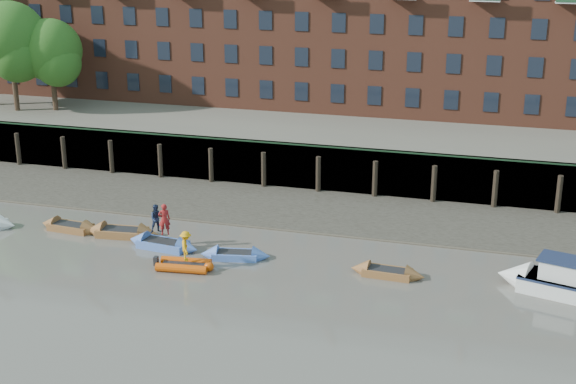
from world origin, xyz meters
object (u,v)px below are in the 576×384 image
at_px(person_rower_a, 164,219).
at_px(person_rib_crew, 186,246).
at_px(rowboat_3, 163,244).
at_px(rowboat_6, 387,272).
at_px(rib_tender, 186,265).
at_px(motor_launch, 549,280).
at_px(person_rower_b, 157,219).
at_px(rowboat_2, 122,232).
at_px(rowboat_1, 71,227).
at_px(rowboat_4, 235,255).

height_order(person_rower_a, person_rib_crew, person_rower_a).
relative_size(rowboat_3, rowboat_6, 1.14).
xyz_separation_m(rib_tender, motor_launch, (18.90, 2.52, 0.40)).
relative_size(rowboat_3, person_rower_b, 2.73).
bearing_deg(person_rib_crew, rowboat_2, 34.85).
bearing_deg(rowboat_3, motor_launch, 6.74).
bearing_deg(rowboat_6, rowboat_2, 178.22).
bearing_deg(motor_launch, rowboat_3, 15.32).
xyz_separation_m(rowboat_1, rowboat_6, (19.81, -1.35, -0.01)).
relative_size(rowboat_1, rowboat_6, 1.06).
distance_m(rowboat_6, motor_launch, 8.23).
bearing_deg(rowboat_3, rowboat_6, 5.20).
distance_m(rib_tender, person_rower_a, 3.66).
bearing_deg(rowboat_3, person_rower_b, 163.21).
bearing_deg(rowboat_6, rowboat_3, -178.32).
xyz_separation_m(rowboat_1, rowboat_2, (3.49, 0.00, 0.02)).
distance_m(rib_tender, motor_launch, 19.07).
xyz_separation_m(rowboat_4, motor_launch, (16.83, 0.38, 0.43)).
relative_size(rowboat_4, motor_launch, 0.65).
bearing_deg(person_rower_b, rowboat_2, 129.66).
relative_size(rowboat_3, person_rower_a, 2.48).
bearing_deg(person_rib_crew, rowboat_6, -102.93).
height_order(rowboat_1, person_rib_crew, person_rib_crew).
height_order(rowboat_3, rowboat_6, rowboat_3).
bearing_deg(rowboat_2, motor_launch, -8.32).
relative_size(rowboat_1, person_rib_crew, 2.56).
relative_size(motor_launch, person_rib_crew, 3.78).
xyz_separation_m(rowboat_1, person_rower_a, (6.83, -1.09, 1.60)).
bearing_deg(person_rib_crew, motor_launch, -106.47).
relative_size(rowboat_3, rib_tender, 1.47).
distance_m(rowboat_1, rib_tender, 9.75).
bearing_deg(person_rower_a, rowboat_3, -39.93).
relative_size(rib_tender, motor_launch, 0.50).
bearing_deg(person_rib_crew, rib_tender, 141.47).
xyz_separation_m(rowboat_6, person_rib_crew, (-10.68, -2.07, 1.13)).
xyz_separation_m(rowboat_1, rib_tender, (9.11, -3.47, 0.02)).
relative_size(rowboat_4, person_rower_b, 2.42).
distance_m(rowboat_1, person_rower_a, 7.10).
bearing_deg(person_rower_a, motor_launch, 151.56).
height_order(rowboat_4, person_rib_crew, person_rib_crew).
xyz_separation_m(rowboat_1, rowboat_4, (11.19, -1.33, -0.01)).
bearing_deg(rowboat_3, rowboat_1, 177.44).
bearing_deg(rowboat_6, rowboat_4, -177.16).
relative_size(rowboat_2, rib_tender, 1.51).
relative_size(rowboat_6, person_rower_a, 2.17).
distance_m(rowboat_4, motor_launch, 16.84).
height_order(rib_tender, person_rower_b, person_rower_b).
distance_m(rowboat_2, person_rower_a, 3.85).
distance_m(person_rower_a, person_rib_crew, 3.30).
bearing_deg(person_rib_crew, rowboat_3, 22.48).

